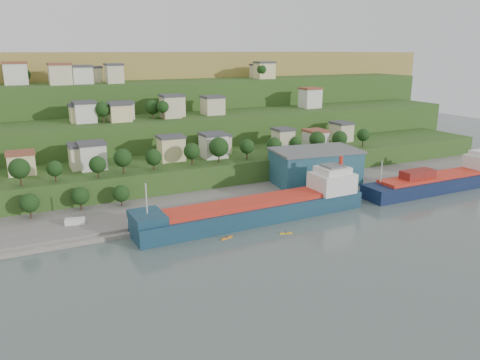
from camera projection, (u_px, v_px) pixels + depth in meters
ground at (276, 230)px, 133.15m from camera, size 500.00×500.00×0.00m
quay at (285, 195)px, 165.83m from camera, size 220.00×26.00×4.00m
pebble_beach at (64, 236)px, 128.99m from camera, size 40.00×18.00×2.40m
hillside at (134, 136)px, 279.17m from camera, size 360.00×210.00×96.00m
cargo_ship_near at (261, 210)px, 141.21m from camera, size 73.64×13.63×18.85m
cargo_ship_far at (443, 182)px, 171.94m from camera, size 63.62×10.85×17.27m
warehouse at (315, 166)px, 171.48m from camera, size 33.30×23.06×12.80m
caravan at (75, 223)px, 132.33m from camera, size 5.75×3.32×2.52m
dinghy at (113, 228)px, 130.36m from camera, size 4.11×2.62×0.77m
kayak_orange at (227, 237)px, 127.52m from camera, size 3.70×1.46×0.91m
kayak_yellow at (286, 233)px, 130.72m from camera, size 3.63×1.59×0.90m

